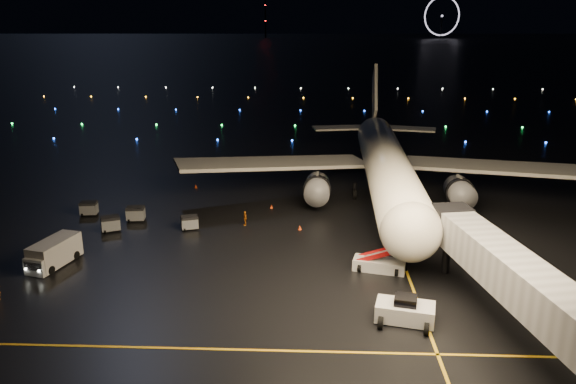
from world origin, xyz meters
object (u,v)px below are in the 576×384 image
Objects in this scene: crew_c at (245,218)px; baggage_cart_2 at (136,214)px; service_truck at (55,252)px; baggage_cart_3 at (89,209)px; baggage_cart_1 at (110,224)px; airliner at (386,138)px; belt_loader at (380,253)px; pushback_tug at (405,309)px; crew_b at (29,260)px; baggage_cart_0 at (190,223)px.

crew_c is 0.84× the size of baggage_cart_2.
baggage_cart_3 is at bearing 113.35° from service_truck.
airliner is at bearing 0.37° from baggage_cart_1.
crew_c is (-13.87, 11.47, -0.86)m from belt_loader.
pushback_tug is 2.64× the size of crew_c.
belt_loader is (-0.92, 9.27, 0.64)m from pushback_tug.
service_truck is 3.60× the size of baggage_cart_3.
baggage_cart_2 is (-12.86, 0.94, 0.01)m from crew_c.
crew_b is 0.82× the size of baggage_cart_1.
airliner is 27.74× the size of baggage_cart_1.
baggage_cart_0 is at bearing 150.35° from pushback_tug.
pushback_tug is 41.19m from baggage_cart_3.
service_truck is 4.08× the size of crew_c.
belt_loader is at bearing 108.63° from pushback_tug.
pushback_tug is at bearing -61.52° from baggage_cart_0.
belt_loader is 29.48m from baggage_cart_2.
baggage_cart_2 is at bearing 86.60° from service_truck.
belt_loader is 32.91m from crew_b.
crew_b is (-32.88, -0.79, -0.89)m from belt_loader.
service_truck is 20.35m from crew_c.
belt_loader is 3.84× the size of baggage_cart_0.
crew_c is at bearing -15.10° from baggage_cart_1.
crew_c is 0.85× the size of baggage_cart_1.
crew_b is at bearing -145.58° from service_truck.
airliner reaches higher than baggage_cart_0.
baggage_cart_3 is at bearing 105.72° from baggage_cart_1.
baggage_cart_1 is at bearing -96.57° from crew_c.
crew_c is (-14.79, 20.73, -0.22)m from pushback_tug.
baggage_cart_1 is (-29.43, 18.25, -0.22)m from pushback_tug.
baggage_cart_3 is (-2.26, 14.18, -0.46)m from service_truck.
service_truck reaches higher than crew_c.
belt_loader is at bearing -95.67° from airliner.
pushback_tug is at bearing -2.07° from service_truck.
pushback_tug is 2.25× the size of baggage_cart_1.
service_truck is at bearing -7.17° from crew_b.
crew_c reaches higher than crew_b.
airliner is 32.78m from baggage_cart_2.
service_truck is at bearing -86.14° from baggage_cart_3.
pushback_tug is at bearing -56.51° from baggage_cart_1.
crew_c is (16.81, 11.45, -0.42)m from service_truck.
pushback_tug is 28.30m from baggage_cart_0.
belt_loader is at bearing 14.27° from service_truck.
pushback_tug reaches higher than baggage_cart_1.
crew_c is 6.23m from baggage_cart_0.
crew_c is at bearing -13.33° from baggage_cart_3.
pushback_tug is at bearing -39.91° from baggage_cart_3.
service_truck is 14.36m from baggage_cart_3.
belt_loader is 3.51× the size of baggage_cart_2.
crew_b is at bearing -73.37° from crew_c.
belt_loader is at bearing -25.92° from crew_b.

